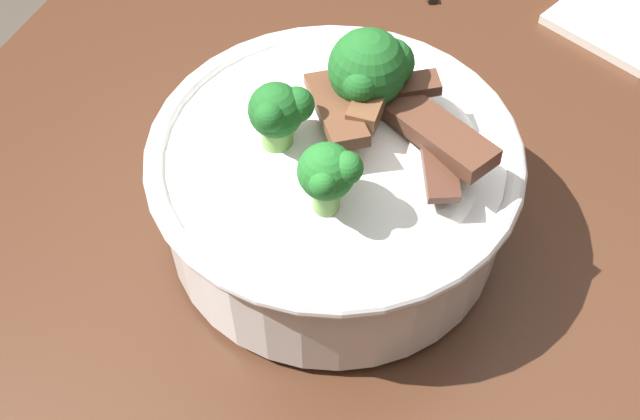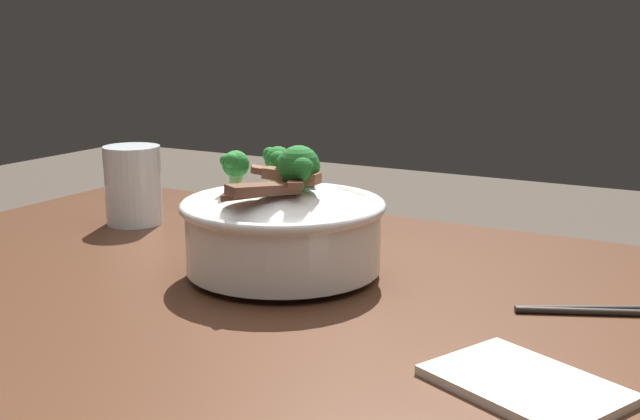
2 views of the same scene
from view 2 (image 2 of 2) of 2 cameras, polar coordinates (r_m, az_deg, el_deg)
name	(u,v)px [view 2 (image 2 of 2)]	position (r m, az deg, el deg)	size (l,w,h in m)	color
dining_table	(406,412)	(0.84, 6.03, -13.96)	(1.44, 0.77, 0.81)	#472819
rice_bowl	(283,224)	(0.91, -2.61, -0.99)	(0.23, 0.23, 0.15)	white
drinking_glass	(134,191)	(1.18, -12.97, 1.32)	(0.08, 0.08, 0.11)	white
chopsticks_pair	(636,311)	(0.86, 21.31, -6.62)	(0.22, 0.12, 0.01)	#28231E
folded_napkin	(525,384)	(0.67, 14.23, -11.80)	(0.14, 0.10, 0.01)	silver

